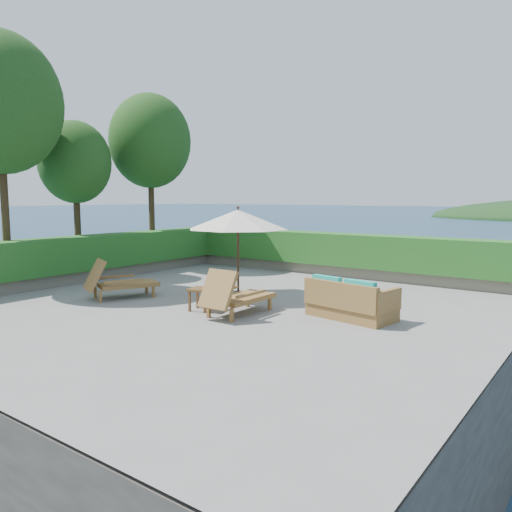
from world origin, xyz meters
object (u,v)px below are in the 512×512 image
Objects in this scene: lounge_right at (235,295)px; side_table at (201,292)px; lounge_left at (118,282)px; wicker_loveseat at (350,302)px; patio_umbrella at (238,220)px.

lounge_right reaches higher than side_table.
lounge_right is at bearing 30.19° from lounge_left.
patio_umbrella is at bearing -178.48° from wicker_loveseat.
lounge_right reaches higher than wicker_loveseat.
lounge_left is at bearing -155.62° from wicker_loveseat.
patio_umbrella is 3.35m from lounge_left.
lounge_right is at bearing 6.25° from side_table.
lounge_right is 3.09× the size of side_table.
lounge_right is 2.39m from wicker_loveseat.
patio_umbrella reaches higher than wicker_loveseat.
lounge_left is 2.59m from side_table.
patio_umbrella reaches higher than lounge_left.
lounge_left is 5.75m from wicker_loveseat.
side_table is 0.30× the size of wicker_loveseat.
lounge_left reaches higher than side_table.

